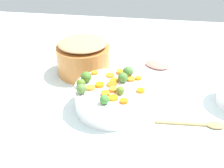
% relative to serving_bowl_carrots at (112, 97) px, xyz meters
% --- Properties ---
extents(tabletop, '(2.40, 2.40, 0.02)m').
position_rel_serving_bowl_carrots_xyz_m(tabletop, '(0.02, 0.05, -0.06)').
color(tabletop, silver).
rests_on(tabletop, ground).
extents(serving_bowl_carrots, '(0.29, 0.29, 0.10)m').
position_rel_serving_bowl_carrots_xyz_m(serving_bowl_carrots, '(0.00, 0.00, 0.00)').
color(serving_bowl_carrots, white).
rests_on(serving_bowl_carrots, tabletop).
extents(metal_pot, '(0.26, 0.26, 0.14)m').
position_rel_serving_bowl_carrots_xyz_m(metal_pot, '(-0.27, -0.19, 0.02)').
color(metal_pot, '#C77838').
rests_on(metal_pot, tabletop).
extents(stuffing_mound, '(0.23, 0.23, 0.04)m').
position_rel_serving_bowl_carrots_xyz_m(stuffing_mound, '(-0.27, -0.19, 0.10)').
color(stuffing_mound, tan).
rests_on(stuffing_mound, metal_pot).
extents(carrot_slice_0, '(0.04, 0.04, 0.01)m').
position_rel_serving_bowl_carrots_xyz_m(carrot_slice_0, '(-0.06, 0.07, 0.06)').
color(carrot_slice_0, orange).
rests_on(carrot_slice_0, serving_bowl_carrots).
extents(carrot_slice_1, '(0.04, 0.04, 0.01)m').
position_rel_serving_bowl_carrots_xyz_m(carrot_slice_1, '(-0.11, 0.02, 0.06)').
color(carrot_slice_1, orange).
rests_on(carrot_slice_1, serving_bowl_carrots).
extents(carrot_slice_2, '(0.04, 0.04, 0.01)m').
position_rel_serving_bowl_carrots_xyz_m(carrot_slice_2, '(0.03, 0.01, 0.06)').
color(carrot_slice_2, orange).
rests_on(carrot_slice_2, serving_bowl_carrots).
extents(carrot_slice_3, '(0.05, 0.05, 0.01)m').
position_rel_serving_bowl_carrots_xyz_m(carrot_slice_3, '(0.06, -0.01, 0.06)').
color(carrot_slice_3, orange).
rests_on(carrot_slice_3, serving_bowl_carrots).
extents(carrot_slice_4, '(0.04, 0.04, 0.01)m').
position_rel_serving_bowl_carrots_xyz_m(carrot_slice_4, '(-0.09, -0.09, 0.06)').
color(carrot_slice_4, orange).
rests_on(carrot_slice_4, serving_bowl_carrots).
extents(carrot_slice_5, '(0.05, 0.05, 0.01)m').
position_rel_serving_bowl_carrots_xyz_m(carrot_slice_5, '(-0.01, -0.00, 0.05)').
color(carrot_slice_5, orange).
rests_on(carrot_slice_5, serving_bowl_carrots).
extents(carrot_slice_6, '(0.05, 0.05, 0.01)m').
position_rel_serving_bowl_carrots_xyz_m(carrot_slice_6, '(-0.08, -0.02, 0.05)').
color(carrot_slice_6, orange).
rests_on(carrot_slice_6, serving_bowl_carrots).
extents(carrot_slice_7, '(0.05, 0.05, 0.01)m').
position_rel_serving_bowl_carrots_xyz_m(carrot_slice_7, '(0.08, 0.02, 0.05)').
color(carrot_slice_7, orange).
rests_on(carrot_slice_7, serving_bowl_carrots).
extents(carrot_slice_8, '(0.04, 0.04, 0.01)m').
position_rel_serving_bowl_carrots_xyz_m(carrot_slice_8, '(0.10, 0.06, 0.06)').
color(carrot_slice_8, orange).
rests_on(carrot_slice_8, serving_bowl_carrots).
extents(carrot_slice_9, '(0.05, 0.05, 0.01)m').
position_rel_serving_bowl_carrots_xyz_m(carrot_slice_9, '(-0.04, 0.00, 0.05)').
color(carrot_slice_9, orange).
rests_on(carrot_slice_9, serving_bowl_carrots).
extents(carrot_slice_10, '(0.03, 0.03, 0.01)m').
position_rel_serving_bowl_carrots_xyz_m(carrot_slice_10, '(-0.07, 0.10, 0.06)').
color(carrot_slice_10, orange).
rests_on(carrot_slice_10, serving_bowl_carrots).
extents(carrot_slice_11, '(0.04, 0.04, 0.01)m').
position_rel_serving_bowl_carrots_xyz_m(carrot_slice_11, '(0.02, 0.11, 0.06)').
color(carrot_slice_11, orange).
rests_on(carrot_slice_11, serving_bowl_carrots).
extents(carrot_slice_12, '(0.05, 0.05, 0.01)m').
position_rel_serving_bowl_carrots_xyz_m(carrot_slice_12, '(0.03, -0.08, 0.06)').
color(carrot_slice_12, orange).
rests_on(carrot_slice_12, serving_bowl_carrots).
extents(carrot_slice_13, '(0.05, 0.05, 0.01)m').
position_rel_serving_bowl_carrots_xyz_m(carrot_slice_13, '(0.01, -0.05, 0.06)').
color(carrot_slice_13, orange).
rests_on(carrot_slice_13, serving_bowl_carrots).
extents(brussels_sprout_0, '(0.03, 0.03, 0.03)m').
position_rel_serving_bowl_carrots_xyz_m(brussels_sprout_0, '(0.05, 0.04, 0.07)').
color(brussels_sprout_0, olive).
rests_on(brussels_sprout_0, serving_bowl_carrots).
extents(brussels_sprout_1, '(0.04, 0.04, 0.04)m').
position_rel_serving_bowl_carrots_xyz_m(brussels_sprout_1, '(-0.09, 0.05, 0.07)').
color(brussels_sprout_1, '#497938').
rests_on(brussels_sprout_1, serving_bowl_carrots).
extents(brussels_sprout_2, '(0.03, 0.03, 0.03)m').
position_rel_serving_bowl_carrots_xyz_m(brussels_sprout_2, '(0.12, -0.01, 0.07)').
color(brussels_sprout_2, '#428735').
rests_on(brussels_sprout_2, serving_bowl_carrots).
extents(brussels_sprout_3, '(0.04, 0.04, 0.04)m').
position_rel_serving_bowl_carrots_xyz_m(brussels_sprout_3, '(0.07, -0.10, 0.07)').
color(brussels_sprout_3, '#567B38').
rests_on(brussels_sprout_3, serving_bowl_carrots).
extents(brussels_sprout_4, '(0.04, 0.04, 0.04)m').
position_rel_serving_bowl_carrots_xyz_m(brussels_sprout_4, '(-0.02, -0.11, 0.07)').
color(brussels_sprout_4, '#47762A').
rests_on(brussels_sprout_4, serving_bowl_carrots).
extents(brussels_sprout_5, '(0.04, 0.04, 0.04)m').
position_rel_serving_bowl_carrots_xyz_m(brussels_sprout_5, '(-0.04, 0.04, 0.07)').
color(brussels_sprout_5, '#4C7A32').
rests_on(brussels_sprout_5, serving_bowl_carrots).
extents(brussels_sprout_6, '(0.04, 0.04, 0.04)m').
position_rel_serving_bowl_carrots_xyz_m(brussels_sprout_6, '(0.03, -0.12, 0.07)').
color(brussels_sprout_6, '#587927').
rests_on(brussels_sprout_6, serving_bowl_carrots).
extents(wooden_spoon, '(0.05, 0.26, 0.01)m').
position_rel_serving_bowl_carrots_xyz_m(wooden_spoon, '(0.06, 0.35, -0.05)').
color(wooden_spoon, tan).
rests_on(wooden_spoon, tabletop).
extents(ham_plate, '(0.20, 0.20, 0.01)m').
position_rel_serving_bowl_carrots_xyz_m(ham_plate, '(-0.37, 0.18, -0.04)').
color(ham_plate, white).
rests_on(ham_plate, tabletop).
extents(ham_slice_main, '(0.13, 0.15, 0.02)m').
position_rel_serving_bowl_carrots_xyz_m(ham_slice_main, '(-0.37, 0.17, -0.03)').
color(ham_slice_main, tan).
rests_on(ham_slice_main, ham_plate).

